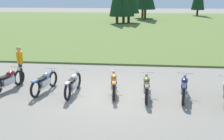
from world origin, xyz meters
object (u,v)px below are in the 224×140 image
at_px(motorcycle_maroon, 8,80).
at_px(motorcycle_navy, 184,88).
at_px(motorcycle_olive, 146,87).
at_px(motorcycle_silver, 73,84).
at_px(motorcycle_sky_blue, 45,82).
at_px(motorcycle_orange, 114,83).
at_px(rider_checking_bike, 20,62).

bearing_deg(motorcycle_maroon, motorcycle_navy, -1.61).
xyz_separation_m(motorcycle_maroon, motorcycle_navy, (7.27, -0.20, 0.00)).
bearing_deg(motorcycle_olive, motorcycle_silver, 178.40).
xyz_separation_m(motorcycle_sky_blue, motorcycle_silver, (1.24, -0.13, 0.00)).
bearing_deg(motorcycle_silver, motorcycle_olive, -1.60).
bearing_deg(motorcycle_orange, motorcycle_silver, -172.78).
bearing_deg(rider_checking_bike, motorcycle_maroon, -92.67).
bearing_deg(rider_checking_bike, motorcycle_sky_blue, -37.40).
bearing_deg(motorcycle_maroon, motorcycle_sky_blue, -1.60).
relative_size(motorcycle_silver, motorcycle_navy, 1.01).
height_order(motorcycle_silver, rider_checking_bike, rider_checking_bike).
height_order(motorcycle_maroon, motorcycle_orange, same).
relative_size(motorcycle_olive, motorcycle_navy, 1.01).
distance_m(motorcycle_sky_blue, rider_checking_bike, 2.02).
distance_m(motorcycle_maroon, rider_checking_bike, 1.25).
bearing_deg(motorcycle_navy, motorcycle_sky_blue, 178.39).
bearing_deg(motorcycle_sky_blue, motorcycle_silver, -6.08).
distance_m(motorcycle_maroon, motorcycle_orange, 4.49).
bearing_deg(motorcycle_navy, motorcycle_olive, -177.81).
height_order(motorcycle_sky_blue, motorcycle_navy, same).
bearing_deg(motorcycle_olive, rider_checking_bike, 166.30).
bearing_deg(motorcycle_navy, rider_checking_bike, 169.42).
bearing_deg(rider_checking_bike, motorcycle_orange, -14.07).
relative_size(motorcycle_maroon, rider_checking_bike, 1.23).
height_order(motorcycle_sky_blue, motorcycle_silver, same).
relative_size(motorcycle_maroon, motorcycle_olive, 0.98).
bearing_deg(motorcycle_maroon, motorcycle_silver, -3.56).
bearing_deg(motorcycle_olive, motorcycle_navy, 2.19).
bearing_deg(motorcycle_sky_blue, motorcycle_olive, -2.93).
relative_size(motorcycle_silver, rider_checking_bike, 1.26).
relative_size(motorcycle_navy, rider_checking_bike, 1.25).
height_order(motorcycle_orange, motorcycle_navy, same).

